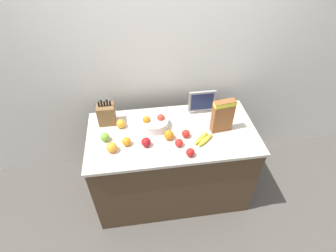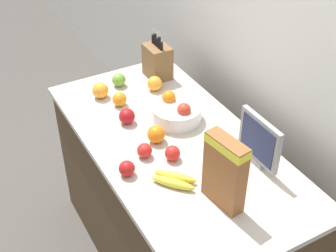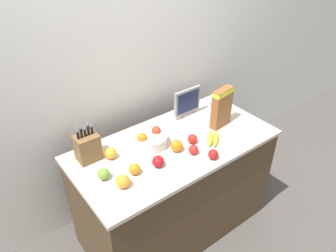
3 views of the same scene
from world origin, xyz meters
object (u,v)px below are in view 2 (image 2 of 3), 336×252
(cereal_box, at_px, (225,170))
(apple_rear, at_px, (127,168))
(orange_front_center, at_px, (155,83))
(orange_front_left, at_px, (100,90))
(fruit_bowl, at_px, (177,112))
(apple_near_bananas, at_px, (119,80))
(orange_front_right, at_px, (156,134))
(small_monitor, at_px, (259,141))
(orange_by_cereal, at_px, (120,99))
(knife_block, at_px, (157,61))
(apple_rightmost, at_px, (145,151))
(apple_by_knife_block, at_px, (127,116))
(banana_bunch, at_px, (174,180))
(apple_leftmost, at_px, (172,153))

(cereal_box, height_order, apple_rear, cereal_box)
(orange_front_center, distance_m, orange_front_left, 0.31)
(fruit_bowl, height_order, apple_near_bananas, fruit_bowl)
(orange_front_center, bearing_deg, orange_front_right, -26.96)
(small_monitor, relative_size, fruit_bowl, 1.00)
(orange_by_cereal, bearing_deg, knife_block, 117.89)
(small_monitor, xyz_separation_m, cereal_box, (0.12, -0.27, 0.04))
(apple_rightmost, relative_size, orange_front_center, 0.85)
(knife_block, xyz_separation_m, orange_front_center, (0.13, -0.08, -0.06))
(apple_rear, distance_m, apple_rightmost, 0.15)
(apple_by_knife_block, xyz_separation_m, orange_front_left, (-0.29, -0.03, 0.00))
(knife_block, distance_m, fruit_bowl, 0.45)
(small_monitor, relative_size, orange_front_center, 3.06)
(apple_near_bananas, height_order, orange_front_right, orange_front_right)
(fruit_bowl, height_order, apple_rear, fruit_bowl)
(banana_bunch, xyz_separation_m, apple_leftmost, (-0.14, 0.07, 0.02))
(knife_block, height_order, banana_bunch, knife_block)
(apple_rightmost, xyz_separation_m, orange_by_cereal, (-0.45, 0.08, 0.00))
(cereal_box, relative_size, apple_near_bananas, 4.17)
(apple_rear, distance_m, orange_by_cereal, 0.56)
(banana_bunch, relative_size, orange_front_center, 2.48)
(apple_rightmost, xyz_separation_m, orange_front_left, (-0.57, 0.02, 0.01))
(cereal_box, bearing_deg, orange_front_left, 179.48)
(fruit_bowl, distance_m, apple_rear, 0.48)
(apple_rear, xyz_separation_m, orange_front_left, (-0.65, 0.14, 0.01))
(orange_front_left, bearing_deg, apple_near_bananas, 113.88)
(small_monitor, distance_m, orange_by_cereal, 0.82)
(fruit_bowl, distance_m, orange_front_center, 0.31)
(small_monitor, distance_m, apple_near_bananas, 0.97)
(orange_front_right, relative_size, orange_front_left, 0.98)
(knife_block, bearing_deg, small_monitor, 1.45)
(banana_bunch, relative_size, orange_front_left, 2.32)
(knife_block, distance_m, apple_rightmost, 0.74)
(apple_leftmost, bearing_deg, apple_rear, -91.48)
(orange_front_center, xyz_separation_m, orange_by_cereal, (0.05, -0.24, -0.00))
(knife_block, distance_m, orange_by_cereal, 0.37)
(knife_block, distance_m, apple_by_knife_block, 0.50)
(fruit_bowl, bearing_deg, banana_bunch, -31.27)
(apple_by_knife_block, relative_size, orange_by_cereal, 1.08)
(apple_near_bananas, bearing_deg, orange_front_right, -5.60)
(apple_leftmost, distance_m, apple_by_knife_block, 0.37)
(apple_rightmost, height_order, orange_front_left, orange_front_left)
(apple_rightmost, bearing_deg, apple_leftmost, 52.31)
(apple_near_bananas, distance_m, orange_front_center, 0.21)
(small_monitor, bearing_deg, cereal_box, -65.88)
(orange_by_cereal, bearing_deg, orange_front_right, 3.78)
(small_monitor, bearing_deg, apple_leftmost, -123.91)
(apple_near_bananas, xyz_separation_m, orange_front_right, (0.56, -0.05, 0.01))
(small_monitor, relative_size, orange_front_left, 2.87)
(apple_rear, xyz_separation_m, apple_near_bananas, (-0.71, 0.28, 0.00))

